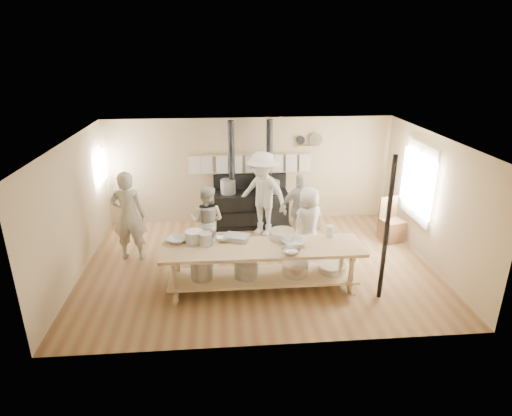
{
  "coord_description": "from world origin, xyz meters",
  "views": [
    {
      "loc": [
        -0.69,
        -7.73,
        4.22
      ],
      "look_at": [
        -0.03,
        0.2,
        1.17
      ],
      "focal_mm": 30.0,
      "sensor_mm": 36.0,
      "label": 1
    }
  ],
  "objects_px": {
    "cook_right": "(301,209)",
    "chair": "(391,228)",
    "cook_left": "(207,221)",
    "prep_table": "(262,263)",
    "roasting_pan": "(237,238)",
    "cook_center": "(308,223)",
    "cook_by_window": "(263,194)",
    "stove": "(250,205)",
    "cook_far_left": "(129,216)"
  },
  "relations": [
    {
      "from": "cook_right",
      "to": "chair",
      "type": "xyz_separation_m",
      "value": [
        2.11,
        -0.06,
        -0.52
      ]
    },
    {
      "from": "cook_left",
      "to": "cook_right",
      "type": "relative_size",
      "value": 0.95
    },
    {
      "from": "prep_table",
      "to": "chair",
      "type": "relative_size",
      "value": 3.63
    },
    {
      "from": "prep_table",
      "to": "chair",
      "type": "xyz_separation_m",
      "value": [
        3.15,
        1.86,
        -0.23
      ]
    },
    {
      "from": "cook_right",
      "to": "roasting_pan",
      "type": "bearing_deg",
      "value": 46.43
    },
    {
      "from": "roasting_pan",
      "to": "cook_left",
      "type": "bearing_deg",
      "value": 116.58
    },
    {
      "from": "cook_center",
      "to": "chair",
      "type": "height_order",
      "value": "cook_center"
    },
    {
      "from": "cook_by_window",
      "to": "roasting_pan",
      "type": "height_order",
      "value": "cook_by_window"
    },
    {
      "from": "cook_left",
      "to": "stove",
      "type": "bearing_deg",
      "value": -104.63
    },
    {
      "from": "cook_by_window",
      "to": "cook_left",
      "type": "bearing_deg",
      "value": -106.38
    },
    {
      "from": "cook_left",
      "to": "cook_by_window",
      "type": "relative_size",
      "value": 0.77
    },
    {
      "from": "roasting_pan",
      "to": "stove",
      "type": "bearing_deg",
      "value": 80.56
    },
    {
      "from": "cook_left",
      "to": "roasting_pan",
      "type": "height_order",
      "value": "cook_left"
    },
    {
      "from": "cook_far_left",
      "to": "cook_left",
      "type": "relative_size",
      "value": 1.24
    },
    {
      "from": "chair",
      "to": "stove",
      "type": "bearing_deg",
      "value": 144.53
    },
    {
      "from": "stove",
      "to": "cook_center",
      "type": "xyz_separation_m",
      "value": [
        1.08,
        -1.78,
        0.24
      ]
    },
    {
      "from": "cook_right",
      "to": "stove",
      "type": "bearing_deg",
      "value": -47.13
    },
    {
      "from": "cook_far_left",
      "to": "roasting_pan",
      "type": "distance_m",
      "value": 2.43
    },
    {
      "from": "stove",
      "to": "cook_far_left",
      "type": "distance_m",
      "value": 3.08
    },
    {
      "from": "cook_by_window",
      "to": "chair",
      "type": "xyz_separation_m",
      "value": [
        2.91,
        -0.58,
        -0.71
      ]
    },
    {
      "from": "cook_far_left",
      "to": "cook_by_window",
      "type": "relative_size",
      "value": 0.95
    },
    {
      "from": "stove",
      "to": "cook_right",
      "type": "distance_m",
      "value": 1.55
    },
    {
      "from": "cook_center",
      "to": "cook_by_window",
      "type": "xyz_separation_m",
      "value": [
        -0.85,
        1.19,
        0.24
      ]
    },
    {
      "from": "stove",
      "to": "cook_right",
      "type": "bearing_deg",
      "value": -46.79
    },
    {
      "from": "cook_right",
      "to": "cook_by_window",
      "type": "xyz_separation_m",
      "value": [
        -0.8,
        0.52,
        0.19
      ]
    },
    {
      "from": "cook_right",
      "to": "cook_center",
      "type": "bearing_deg",
      "value": 93.47
    },
    {
      "from": "prep_table",
      "to": "cook_center",
      "type": "relative_size",
      "value": 2.37
    },
    {
      "from": "stove",
      "to": "cook_by_window",
      "type": "distance_m",
      "value": 0.79
    },
    {
      "from": "cook_left",
      "to": "chair",
      "type": "bearing_deg",
      "value": -156.01
    },
    {
      "from": "cook_far_left",
      "to": "cook_center",
      "type": "xyz_separation_m",
      "value": [
        3.69,
        -0.2,
        -0.19
      ]
    },
    {
      "from": "stove",
      "to": "cook_by_window",
      "type": "xyz_separation_m",
      "value": [
        0.24,
        -0.59,
        0.48
      ]
    },
    {
      "from": "cook_by_window",
      "to": "cook_right",
      "type": "bearing_deg",
      "value": 3.16
    },
    {
      "from": "prep_table",
      "to": "chair",
      "type": "bearing_deg",
      "value": 30.48
    },
    {
      "from": "prep_table",
      "to": "cook_center",
      "type": "bearing_deg",
      "value": 48.81
    },
    {
      "from": "stove",
      "to": "prep_table",
      "type": "height_order",
      "value": "stove"
    },
    {
      "from": "cook_far_left",
      "to": "chair",
      "type": "height_order",
      "value": "cook_far_left"
    },
    {
      "from": "chair",
      "to": "roasting_pan",
      "type": "height_order",
      "value": "chair"
    },
    {
      "from": "cook_left",
      "to": "cook_center",
      "type": "bearing_deg",
      "value": -167.52
    },
    {
      "from": "prep_table",
      "to": "cook_by_window",
      "type": "height_order",
      "value": "cook_by_window"
    },
    {
      "from": "cook_right",
      "to": "cook_by_window",
      "type": "distance_m",
      "value": 0.97
    },
    {
      "from": "chair",
      "to": "cook_far_left",
      "type": "bearing_deg",
      "value": 168.93
    },
    {
      "from": "prep_table",
      "to": "cook_far_left",
      "type": "relative_size",
      "value": 1.89
    },
    {
      "from": "cook_center",
      "to": "roasting_pan",
      "type": "bearing_deg",
      "value": 7.64
    },
    {
      "from": "cook_by_window",
      "to": "chair",
      "type": "bearing_deg",
      "value": 25.01
    },
    {
      "from": "chair",
      "to": "cook_right",
      "type": "bearing_deg",
      "value": 163.26
    },
    {
      "from": "prep_table",
      "to": "cook_far_left",
      "type": "xyz_separation_m",
      "value": [
        -2.6,
        1.44,
        0.43
      ]
    },
    {
      "from": "cook_right",
      "to": "chair",
      "type": "distance_m",
      "value": 2.18
    },
    {
      "from": "chair",
      "to": "roasting_pan",
      "type": "distance_m",
      "value": 3.96
    },
    {
      "from": "cook_center",
      "to": "prep_table",
      "type": "bearing_deg",
      "value": 25.69
    },
    {
      "from": "cook_far_left",
      "to": "chair",
      "type": "relative_size",
      "value": 1.92
    }
  ]
}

